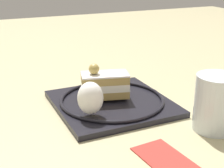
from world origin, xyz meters
name	(u,v)px	position (x,y,z in m)	size (l,w,h in m)	color
ground_plane	(124,107)	(0.00, 0.00, 0.00)	(2.40, 2.40, 0.00)	tan
dessert_plate	(112,102)	(-0.02, 0.01, 0.01)	(0.23, 0.23, 0.02)	black
cake_slice	(104,84)	(-0.03, 0.03, 0.04)	(0.10, 0.07, 0.07)	tan
whipped_cream_dollop	(90,98)	(-0.09, -0.04, 0.05)	(0.05, 0.05, 0.06)	white
fork	(103,82)	(-0.01, 0.10, 0.02)	(0.07, 0.10, 0.00)	silver
drink_glass_near	(216,105)	(0.10, -0.15, 0.05)	(0.07, 0.07, 0.10)	silver
folded_napkin	(167,160)	(-0.03, -0.20, 0.00)	(0.11, 0.06, 0.00)	#B8362E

